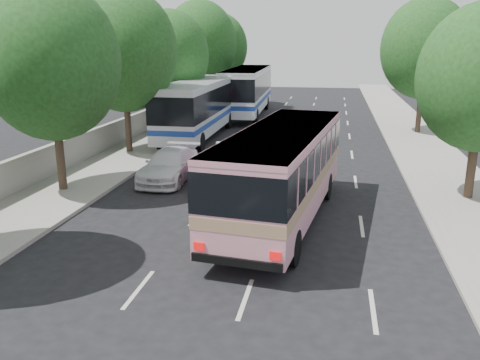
% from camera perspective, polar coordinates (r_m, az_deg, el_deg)
% --- Properties ---
extents(ground, '(120.00, 120.00, 0.00)m').
position_cam_1_polar(ground, '(15.35, -1.83, -9.36)').
color(ground, black).
rests_on(ground, ground).
extents(sidewalk_left, '(4.00, 90.00, 0.15)m').
position_cam_1_polar(sidewalk_left, '(36.09, -8.38, 5.09)').
color(sidewalk_left, '#9E998E').
rests_on(sidewalk_left, ground).
extents(sidewalk_right, '(4.00, 90.00, 0.12)m').
position_cam_1_polar(sidewalk_right, '(34.66, 19.40, 3.93)').
color(sidewalk_right, '#9E998E').
rests_on(sidewalk_right, ground).
extents(low_wall, '(0.30, 90.00, 1.50)m').
position_cam_1_polar(low_wall, '(36.57, -11.12, 6.41)').
color(low_wall, '#9E998E').
rests_on(low_wall, sidewalk_left).
extents(tree_left_b, '(5.70, 5.70, 8.88)m').
position_cam_1_polar(tree_left_b, '(22.66, -20.40, 12.92)').
color(tree_left_b, '#38281E').
rests_on(tree_left_b, ground).
extents(tree_left_c, '(6.00, 6.00, 9.35)m').
position_cam_1_polar(tree_left_c, '(29.91, -12.87, 14.44)').
color(tree_left_c, '#38281E').
rests_on(tree_left_c, ground).
extents(tree_left_d, '(5.52, 5.52, 8.60)m').
position_cam_1_polar(tree_left_d, '(37.39, -7.78, 14.04)').
color(tree_left_d, '#38281E').
rests_on(tree_left_d, ground).
extents(tree_left_e, '(6.30, 6.30, 9.82)m').
position_cam_1_polar(tree_left_e, '(45.03, -4.45, 15.35)').
color(tree_left_e, '#38281E').
rests_on(tree_left_e, ground).
extents(tree_left_f, '(5.88, 5.88, 9.16)m').
position_cam_1_polar(tree_left_f, '(52.85, -2.38, 14.92)').
color(tree_left_f, '#38281E').
rests_on(tree_left_f, ground).
extents(tree_right_far, '(6.00, 6.00, 9.35)m').
position_cam_1_polar(tree_right_far, '(38.05, 20.23, 14.03)').
color(tree_right_far, '#38281E').
rests_on(tree_right_far, ground).
extents(pink_bus, '(4.03, 10.96, 3.42)m').
position_cam_1_polar(pink_bus, '(18.21, 4.77, 1.68)').
color(pink_bus, pink).
rests_on(pink_bus, ground).
extents(pink_taxi, '(2.32, 5.10, 1.70)m').
position_cam_1_polar(pink_taxi, '(23.84, -1.99, 1.85)').
color(pink_taxi, '#FF1680').
rests_on(pink_taxi, ground).
extents(white_pickup, '(2.04, 4.98, 1.45)m').
position_cam_1_polar(white_pickup, '(24.27, -7.89, 1.65)').
color(white_pickup, silver).
rests_on(white_pickup, ground).
extents(tour_coach_front, '(2.83, 12.82, 3.83)m').
position_cam_1_polar(tour_coach_front, '(34.69, -4.65, 8.52)').
color(tour_coach_front, silver).
rests_on(tour_coach_front, ground).
extents(tour_coach_rear, '(3.44, 13.78, 4.10)m').
position_cam_1_polar(tour_coach_rear, '(45.16, 0.82, 10.36)').
color(tour_coach_rear, white).
rests_on(tour_coach_rear, ground).
extents(taxi_roof_sign, '(0.56, 0.21, 0.18)m').
position_cam_1_polar(taxi_roof_sign, '(23.64, -2.01, 4.07)').
color(taxi_roof_sign, silver).
rests_on(taxi_roof_sign, pink_taxi).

